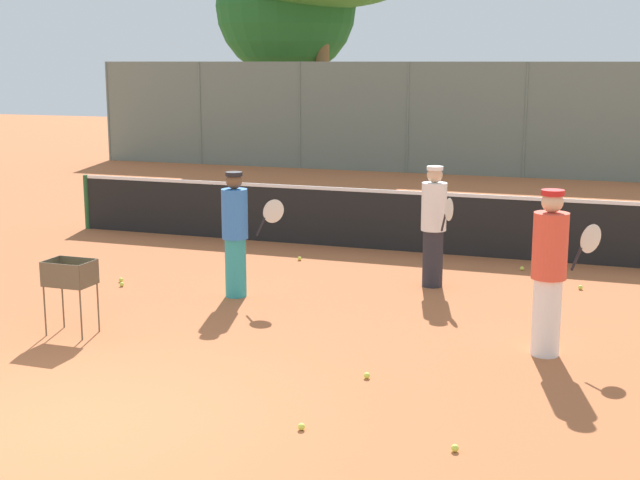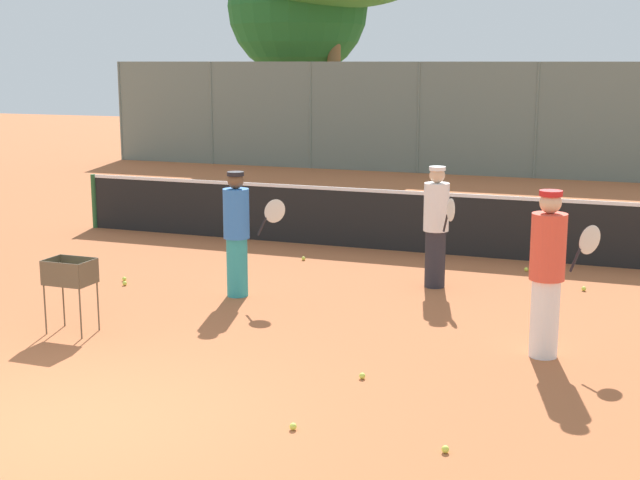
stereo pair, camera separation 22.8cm
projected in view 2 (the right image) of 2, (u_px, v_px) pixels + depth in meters
ground_plane at (57, 426)px, 8.11m from camera, size 80.00×80.00×0.00m
tennis_net at (355, 217)px, 15.78m from camera, size 11.02×0.10×1.07m
back_fence at (476, 119)px, 25.58m from camera, size 23.95×0.08×3.25m
tree_2 at (298, 7)px, 29.97m from camera, size 4.72×4.72×7.43m
player_white_outfit at (548, 272)px, 9.84m from camera, size 0.76×0.73×1.89m
player_red_cap at (237, 232)px, 12.43m from camera, size 0.91×0.38×1.77m
player_yellow_shirt at (436, 225)px, 12.93m from camera, size 0.62×0.80×1.78m
ball_cart at (70, 278)px, 10.78m from camera, size 0.56×0.41×0.92m
tennis_ball_0 at (584, 289)px, 12.87m from camera, size 0.07×0.07×0.07m
tennis_ball_1 at (124, 279)px, 13.45m from camera, size 0.07×0.07×0.07m
tennis_ball_2 at (125, 283)px, 13.18m from camera, size 0.07×0.07×0.07m
tennis_ball_3 at (293, 426)px, 8.02m from camera, size 0.07×0.07×0.07m
tennis_ball_4 at (445, 449)px, 7.55m from camera, size 0.07×0.07×0.07m
tennis_ball_5 at (304, 258)px, 14.85m from camera, size 0.07×0.07×0.07m
tennis_ball_6 at (526, 269)px, 14.07m from camera, size 0.07×0.07×0.07m
tennis_ball_7 at (362, 376)px, 9.31m from camera, size 0.07×0.07×0.07m
parked_car at (458, 138)px, 30.72m from camera, size 4.20×1.70×1.60m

